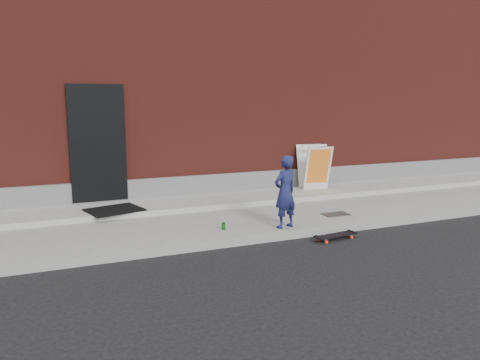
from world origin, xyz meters
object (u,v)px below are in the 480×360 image
soda_can (224,226)px  child (285,192)px  skateboard (336,236)px  pizza_sign (314,167)px

soda_can → child: bearing=-15.6°
child → soda_can: (-0.97, 0.27, -0.54)m
skateboard → soda_can: bearing=155.2°
child → pizza_sign: size_ratio=1.20×
skateboard → soda_can: soda_can is taller
child → skateboard: 1.07m
child → skateboard: child is taller
skateboard → pizza_sign: bearing=64.7°
pizza_sign → soda_can: 3.69m
pizza_sign → child: bearing=-130.4°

